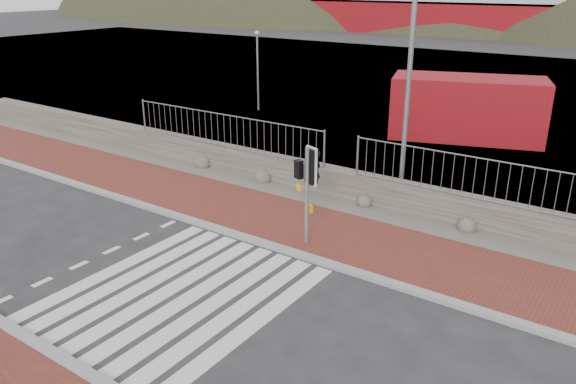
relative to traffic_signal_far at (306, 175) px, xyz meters
The scene contains 12 objects.
ground 4.26m from the traffic_signal_far, 105.02° to the right, with size 220.00×220.00×0.00m, color #28282B.
sidewalk_far 2.32m from the traffic_signal_far, 138.96° to the left, with size 40.00×3.00×0.08m, color brown.
kerb_near 6.99m from the traffic_signal_far, 98.37° to the right, with size 40.00×0.25×0.12m, color gray.
kerb_far 2.25m from the traffic_signal_far, 146.49° to the right, with size 40.00×0.25×0.12m, color gray.
zebra_crossing 4.26m from the traffic_signal_far, 105.02° to the right, with size 4.62×5.60×0.01m.
gravel_strip 3.58m from the traffic_signal_far, 108.94° to the left, with size 40.00×1.50×0.06m, color #59544C.
stone_wall 4.07m from the traffic_signal_far, 105.00° to the left, with size 40.00×0.60×0.90m, color #4C473E.
railing 3.64m from the traffic_signal_far, 105.61° to the left, with size 18.07×0.07×1.22m.
quay 24.35m from the traffic_signal_far, 92.31° to the left, with size 120.00×40.00×0.50m, color #4C4C4F.
traffic_signal_far is the anchor object (origin of this frame).
streetlight 5.34m from the traffic_signal_far, 79.11° to the left, with size 1.73×0.93×8.70m.
shipping_container 13.00m from the traffic_signal_far, 90.28° to the left, with size 6.39×2.66×2.66m, color maroon.
Camera 1 is at (8.24, -7.66, 6.64)m, focal length 35.00 mm.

